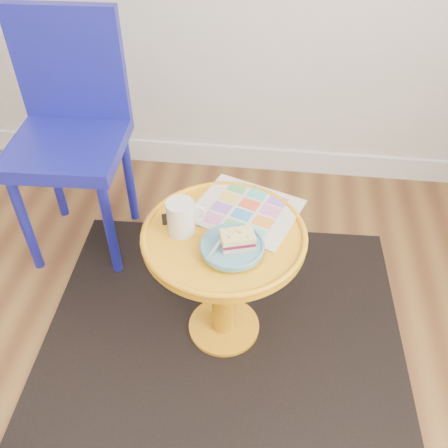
# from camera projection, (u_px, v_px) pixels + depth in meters

# --- Properties ---
(rug) EXTENTS (1.34, 1.15, 0.01)m
(rug) POSITION_uv_depth(u_px,v_px,m) (224.00, 328.00, 1.86)
(rug) COLOR black
(rug) RESTS_ON ground
(side_table) EXTENTS (0.51, 0.51, 0.49)m
(side_table) POSITION_uv_depth(u_px,v_px,m) (224.00, 264.00, 1.63)
(side_table) COLOR orange
(side_table) RESTS_ON ground
(chair) EXTENTS (0.44, 0.44, 0.95)m
(chair) POSITION_uv_depth(u_px,v_px,m) (70.00, 123.00, 1.91)
(chair) COLOR #171A97
(chair) RESTS_ON ground
(newspaper) EXTENTS (0.39, 0.37, 0.01)m
(newspaper) POSITION_uv_depth(u_px,v_px,m) (246.00, 210.00, 1.62)
(newspaper) COLOR silver
(newspaper) RESTS_ON side_table
(mug) EXTENTS (0.12, 0.09, 0.11)m
(mug) POSITION_uv_depth(u_px,v_px,m) (182.00, 216.00, 1.51)
(mug) COLOR white
(mug) RESTS_ON side_table
(plate) EXTENTS (0.19, 0.19, 0.02)m
(plate) POSITION_uv_depth(u_px,v_px,m) (232.00, 247.00, 1.47)
(plate) COLOR teal
(plate) RESTS_ON newspaper
(cake_slice) EXTENTS (0.11, 0.09, 0.04)m
(cake_slice) POSITION_uv_depth(u_px,v_px,m) (238.00, 239.00, 1.45)
(cake_slice) COLOR #D3BC8C
(cake_slice) RESTS_ON plate
(fork) EXTENTS (0.06, 0.14, 0.00)m
(fork) POSITION_uv_depth(u_px,v_px,m) (219.00, 242.00, 1.47)
(fork) COLOR silver
(fork) RESTS_ON plate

